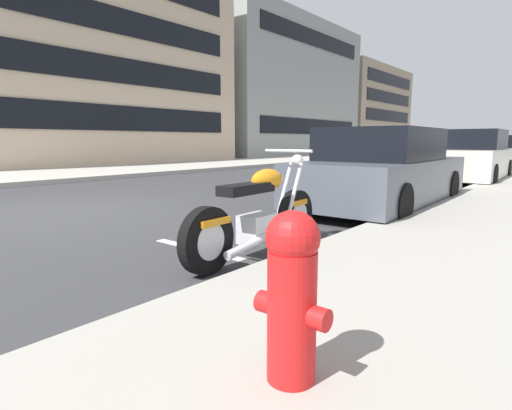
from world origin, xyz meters
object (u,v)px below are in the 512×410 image
(crossing_truck, at_px, (444,144))
(fire_hydrant, at_px, (292,292))
(parked_car_behind_motorcycle, at_px, (510,151))
(parked_motorcycle, at_px, (259,216))
(parked_car_near_corner, at_px, (493,155))
(parked_car_across_street, at_px, (383,171))
(parked_car_mid_block, at_px, (470,158))

(crossing_truck, xyz_separation_m, fire_hydrant, (-34.91, -8.55, -0.34))
(parked_car_behind_motorcycle, xyz_separation_m, fire_hydrant, (-22.33, -2.20, -0.15))
(parked_motorcycle, bearing_deg, parked_car_near_corner, -0.99)
(parked_car_across_street, relative_size, parked_car_behind_motorcycle, 1.06)
(parked_motorcycle, bearing_deg, parked_car_across_street, 1.22)
(parked_motorcycle, height_order, parked_car_mid_block, parked_car_mid_block)
(parked_car_behind_motorcycle, height_order, crossing_truck, crossing_truck)
(parked_car_mid_block, bearing_deg, parked_car_behind_motorcycle, 0.45)
(crossing_truck, bearing_deg, parked_car_across_street, 97.62)
(parked_car_mid_block, bearing_deg, fire_hydrant, -172.93)
(parked_motorcycle, xyz_separation_m, parked_car_across_street, (3.89, 0.23, 0.24))
(parked_car_across_street, bearing_deg, fire_hydrant, -162.82)
(parked_car_across_street, distance_m, parked_car_near_corner, 11.21)
(parked_car_across_street, xyz_separation_m, parked_car_mid_block, (6.25, -0.09, 0.04))
(parked_car_near_corner, bearing_deg, parked_car_behind_motorcycle, 3.70)
(parked_motorcycle, distance_m, parked_car_mid_block, 10.14)
(parked_car_mid_block, relative_size, crossing_truck, 0.82)
(parked_car_mid_block, xyz_separation_m, parked_car_near_corner, (4.96, 0.18, -0.08))
(parked_car_near_corner, height_order, parked_car_behind_motorcycle, parked_car_behind_motorcycle)
(parked_car_behind_motorcycle, bearing_deg, crossing_truck, 30.23)
(parked_car_across_street, height_order, parked_car_mid_block, parked_car_mid_block)
(parked_motorcycle, xyz_separation_m, parked_car_behind_motorcycle, (20.46, 0.51, 0.27))
(parked_motorcycle, distance_m, parked_car_near_corner, 15.10)
(parked_car_across_street, bearing_deg, parked_car_behind_motorcycle, -0.34)
(parked_car_mid_block, relative_size, parked_car_behind_motorcycle, 1.05)
(crossing_truck, bearing_deg, parked_motorcycle, 96.54)
(parked_car_behind_motorcycle, bearing_deg, parked_car_mid_block, -174.51)
(parked_car_mid_block, bearing_deg, parked_car_near_corner, 0.53)
(parked_car_across_street, distance_m, parked_car_mid_block, 6.25)
(parked_car_across_street, relative_size, parked_car_near_corner, 0.95)
(parked_car_near_corner, relative_size, crossing_truck, 0.87)
(parked_car_across_street, xyz_separation_m, crossing_truck, (29.15, 6.63, 0.23))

